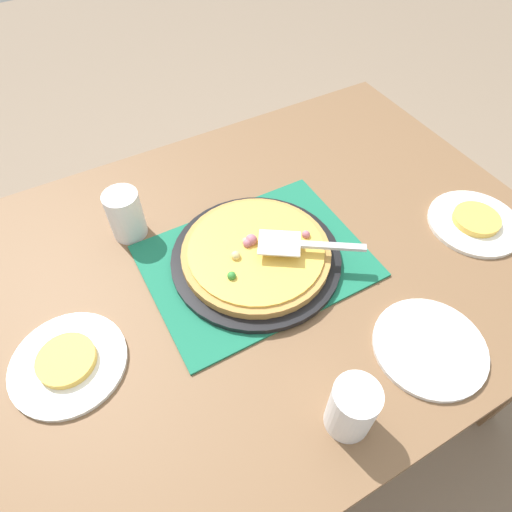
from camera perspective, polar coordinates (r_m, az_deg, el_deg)
The scene contains 13 objects.
ground_plane at distance 1.66m, azimuth 0.00°, elevation -17.10°, with size 8.00×8.00×0.00m, color #84705B.
dining_table at distance 1.09m, azimuth 0.00°, elevation -4.30°, with size 1.40×1.00×0.75m.
placemat at distance 1.00m, azimuth 0.00°, elevation -0.62°, with size 0.48×0.36×0.01m, color #196B4C.
pizza_pan at distance 0.99m, azimuth 0.00°, elevation -0.26°, with size 0.38×0.38×0.01m, color black.
pizza at distance 0.98m, azimuth 0.01°, elevation 0.49°, with size 0.33×0.33×0.05m.
plate_near_left at distance 1.20m, azimuth 26.28°, elevation 3.84°, with size 0.22×0.22×0.01m, color white.
plate_far_right at distance 0.93m, azimuth -22.96°, elevation -12.58°, with size 0.22×0.22×0.01m, color white.
plate_side at distance 0.94m, azimuth 21.44°, elevation -10.85°, with size 0.22×0.22×0.01m, color white.
served_slice_left at distance 1.19m, azimuth 26.50°, elevation 4.26°, with size 0.11×0.11×0.02m, color #EAB747.
served_slice_right at distance 0.92m, azimuth -23.21°, elevation -12.21°, with size 0.11×0.11×0.02m, color #EAB747.
cup_near at distance 1.06m, azimuth -16.45°, elevation 5.13°, with size 0.08×0.08×0.12m, color white.
cup_far at distance 0.79m, azimuth 12.23°, elevation -18.57°, with size 0.08×0.08×0.12m, color white.
pizza_server at distance 0.95m, azimuth 5.89°, elevation 1.51°, with size 0.22×0.16×0.01m.
Camera 1 is at (0.30, 0.55, 1.53)m, focal length 31.10 mm.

